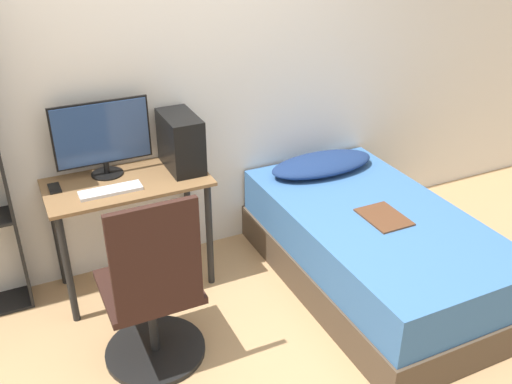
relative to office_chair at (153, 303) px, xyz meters
name	(u,v)px	position (x,y,z in m)	size (l,w,h in m)	color
ground_plane	(264,375)	(0.49, -0.35, -0.41)	(14.00, 14.00, 0.00)	tan
wall_back	(169,84)	(0.49, 1.05, 0.84)	(8.00, 0.05, 2.50)	silver
desk	(129,201)	(0.09, 0.77, 0.22)	(1.00, 0.52, 0.77)	brown
office_chair	(153,303)	(0.00, 0.00, 0.00)	(0.57, 0.57, 1.09)	black
bed	(373,249)	(1.50, 0.09, -0.14)	(1.05, 1.87, 0.55)	#4C3D2D
pillow	(322,164)	(1.50, 0.77, 0.19)	(0.80, 0.36, 0.11)	navy
magazine	(384,217)	(1.50, 0.02, 0.14)	(0.24, 0.32, 0.01)	#56331E
monitor	(102,136)	(0.00, 0.91, 0.62)	(0.59, 0.20, 0.48)	black
keyboard	(111,191)	(-0.03, 0.66, 0.37)	(0.37, 0.11, 0.02)	silver
pc_tower	(181,142)	(0.46, 0.81, 0.53)	(0.20, 0.39, 0.35)	black
phone	(55,188)	(-0.33, 0.85, 0.36)	(0.07, 0.14, 0.01)	black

